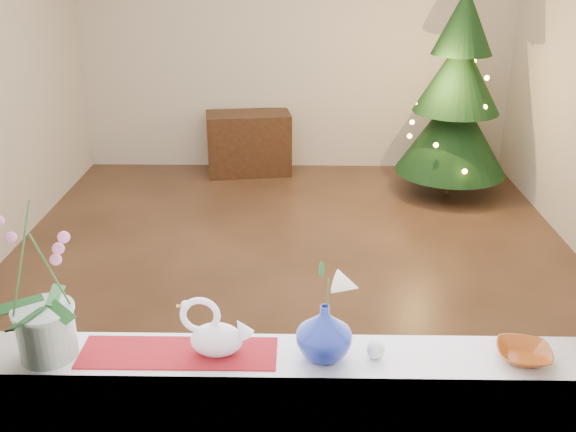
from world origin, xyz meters
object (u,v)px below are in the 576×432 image
object	(u,v)px
amber_dish	(523,355)
side_table	(249,143)
orchid_pot	(37,276)
blue_vase	(324,328)
xmas_tree	(457,95)
paperweight	(376,350)
swan	(216,328)

from	to	relation	value
amber_dish	side_table	xyz separation A→B (m)	(-1.32, 4.63, -0.62)
orchid_pot	blue_vase	world-z (taller)	orchid_pot
xmas_tree	amber_dish	bearing A→B (deg)	-99.46
blue_vase	amber_dish	xyz separation A→B (m)	(0.70, -0.01, -0.10)
blue_vase	paperweight	size ratio (longest dim) A/B	3.61
swan	blue_vase	size ratio (longest dim) A/B	1.07
orchid_pot	xmas_tree	bearing A→B (deg)	60.05
paperweight	xmas_tree	size ratio (longest dim) A/B	0.03
orchid_pot	swan	distance (m)	0.63
xmas_tree	blue_vase	bearing A→B (deg)	-108.71
blue_vase	paperweight	xyz separation A→B (m)	(0.18, -0.00, -0.09)
paperweight	amber_dish	size ratio (longest dim) A/B	0.41
orchid_pot	xmas_tree	world-z (taller)	xmas_tree
swan	paperweight	distance (m)	0.56
paperweight	xmas_tree	xyz separation A→B (m)	(1.20, 4.07, 0.01)
side_table	blue_vase	bearing A→B (deg)	-90.83
paperweight	amber_dish	bearing A→B (deg)	-0.09
blue_vase	side_table	size ratio (longest dim) A/B	0.27
orchid_pot	blue_vase	xyz separation A→B (m)	(0.97, 0.01, -0.20)
orchid_pot	amber_dish	world-z (taller)	orchid_pot
xmas_tree	orchid_pot	bearing A→B (deg)	-119.95
paperweight	swan	bearing A→B (deg)	178.61
blue_vase	xmas_tree	size ratio (longest dim) A/B	0.12
orchid_pot	xmas_tree	xyz separation A→B (m)	(2.35, 4.07, -0.27)
orchid_pot	swan	bearing A→B (deg)	1.50
xmas_tree	swan	bearing A→B (deg)	-113.38
orchid_pot	swan	size ratio (longest dim) A/B	2.48
xmas_tree	side_table	bearing A→B (deg)	164.29
amber_dish	side_table	size ratio (longest dim) A/B	0.18
paperweight	amber_dish	xyz separation A→B (m)	(0.52, -0.00, -0.01)
orchid_pot	swan	xyz separation A→B (m)	(0.59, 0.02, -0.21)
amber_dish	xmas_tree	distance (m)	4.13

